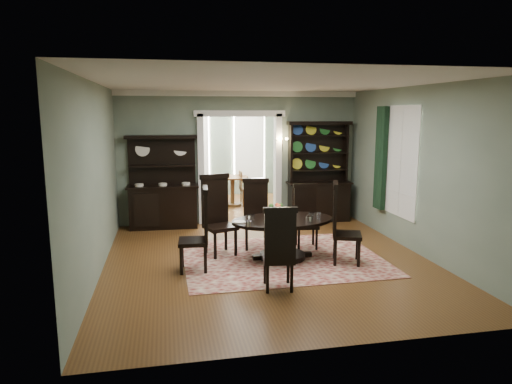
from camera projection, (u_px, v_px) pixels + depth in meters
room at (268, 170)px, 7.63m from camera, size 5.51×6.01×3.01m
parlor at (225, 148)px, 12.94m from camera, size 3.51×3.50×3.01m
doorway_trim at (240, 152)px, 10.48m from camera, size 2.08×0.25×2.57m
right_window at (391, 160)px, 9.00m from camera, size 0.15×1.47×2.12m
wall_sconce at (281, 141)px, 10.47m from camera, size 0.27×0.21×0.21m
rug at (282, 258)px, 8.00m from camera, size 3.44×2.72×0.01m
dining_table at (283, 231)px, 7.91m from camera, size 1.93×1.86×0.71m
centerpiece at (278, 214)px, 7.90m from camera, size 1.54×0.99×0.25m
chair_far_left at (217, 212)px, 8.18m from camera, size 0.67×0.65×1.44m
chair_far_mid at (256, 211)px, 8.60m from camera, size 0.55×0.53×1.30m
chair_far_right at (306, 214)px, 8.62m from camera, size 0.49×0.47×1.20m
chair_end_left at (200, 227)px, 7.29m from camera, size 0.51×0.54×1.36m
chair_end_right at (340, 221)px, 7.65m from camera, size 0.63×0.65×1.39m
chair_near at (279, 247)px, 6.43m from camera, size 0.51×0.49×1.25m
sideboard at (163, 196)px, 10.07m from camera, size 1.57×0.60×2.04m
welsh_dresser at (318, 185)px, 10.72m from camera, size 1.51×0.61×2.32m
parlor_table at (232, 187)px, 12.43m from camera, size 0.87×0.87×0.81m
parlor_chair_left at (218, 189)px, 12.52m from camera, size 0.39×0.38×0.85m
parlor_chair_right at (245, 187)px, 12.40m from camera, size 0.40×0.40×0.96m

